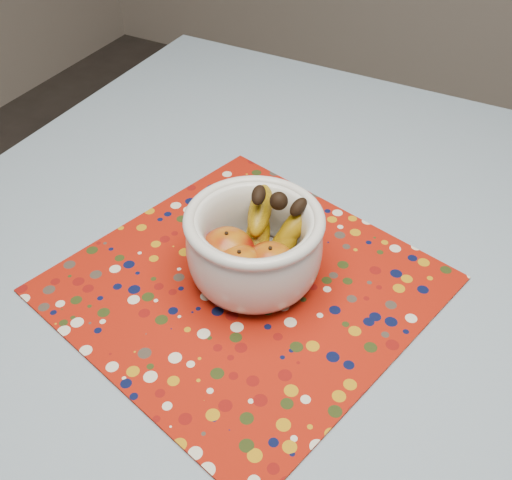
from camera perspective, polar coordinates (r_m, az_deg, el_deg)
table at (r=0.89m, az=6.01°, el=-9.62°), size 1.20×1.20×0.75m
tablecloth at (r=0.83m, az=6.40°, el=-6.11°), size 1.32×1.32×0.01m
placemat at (r=0.84m, az=-1.08°, el=-4.24°), size 0.55×0.55×0.00m
fruit_bowl at (r=0.81m, az=0.16°, el=-0.36°), size 0.19×0.19×0.14m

